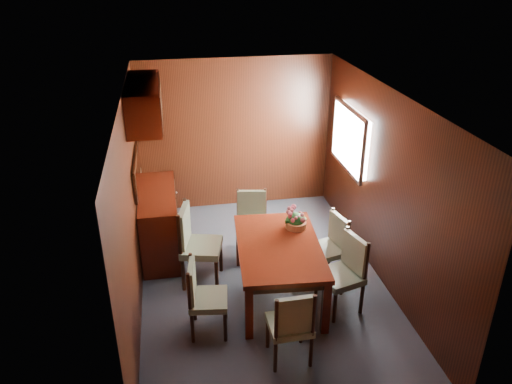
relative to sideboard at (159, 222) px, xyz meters
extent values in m
plane|color=#363D49|center=(1.25, -1.00, -0.45)|extent=(4.50, 4.50, 0.00)
cube|color=black|center=(-0.25, -1.00, 0.75)|extent=(0.02, 4.50, 2.40)
cube|color=black|center=(2.75, -1.00, 0.75)|extent=(0.02, 4.50, 2.40)
cube|color=black|center=(1.25, 1.25, 0.75)|extent=(3.00, 0.02, 2.40)
cube|color=black|center=(1.25, -3.25, 0.75)|extent=(3.00, 0.02, 2.40)
cube|color=black|center=(1.25, -1.00, 1.95)|extent=(3.00, 4.50, 0.02)
cube|color=white|center=(2.73, 0.10, 1.00)|extent=(0.14, 1.10, 0.80)
cube|color=#B2B2B7|center=(2.66, 0.10, 1.00)|extent=(0.04, 1.20, 0.90)
cube|color=black|center=(-0.22, 0.00, 0.83)|extent=(0.03, 1.36, 0.41)
cube|color=silver|center=(-0.20, 0.00, 0.83)|extent=(0.01, 1.30, 0.35)
cube|color=#350F06|center=(-0.05, 0.00, 1.68)|extent=(0.40, 1.40, 0.50)
cube|color=#350F06|center=(0.00, 0.00, 0.00)|extent=(0.48, 1.40, 0.90)
cube|color=#350F06|center=(0.91, -1.95, -0.12)|extent=(0.09, 0.09, 0.66)
cube|color=#350F06|center=(1.75, -2.02, -0.12)|extent=(0.09, 0.09, 0.66)
cube|color=#350F06|center=(1.02, -0.55, -0.12)|extent=(0.09, 0.09, 0.66)
cube|color=#350F06|center=(1.85, -0.61, -0.12)|extent=(0.09, 0.09, 0.66)
cube|color=black|center=(1.38, -1.28, 0.16)|extent=(0.95, 1.48, 0.10)
cube|color=#350F06|center=(1.38, -1.28, 0.24)|extent=(1.07, 1.60, 0.06)
cylinder|color=black|center=(0.36, -1.56, -0.27)|extent=(0.04, 0.04, 0.36)
cylinder|color=black|center=(0.31, -1.92, -0.27)|extent=(0.04, 0.04, 0.36)
cylinder|color=black|center=(0.70, -1.60, -0.27)|extent=(0.04, 0.04, 0.36)
cylinder|color=black|center=(0.66, -1.97, -0.27)|extent=(0.04, 0.04, 0.36)
cube|color=slate|center=(0.51, -1.76, -0.04)|extent=(0.45, 0.47, 0.07)
cylinder|color=black|center=(0.35, -1.56, 0.20)|extent=(0.04, 0.04, 0.48)
cylinder|color=black|center=(0.30, -1.92, 0.20)|extent=(0.04, 0.04, 0.48)
cube|color=slate|center=(0.34, -1.74, 0.22)|extent=(0.10, 0.39, 0.40)
cylinder|color=black|center=(0.36, -0.56, -0.24)|extent=(0.05, 0.05, 0.42)
cylinder|color=black|center=(0.26, -0.98, -0.24)|extent=(0.05, 0.05, 0.42)
cylinder|color=black|center=(0.76, -0.65, -0.24)|extent=(0.05, 0.05, 0.42)
cylinder|color=black|center=(0.66, -1.07, -0.24)|extent=(0.05, 0.05, 0.42)
cube|color=slate|center=(0.51, -0.82, 0.04)|extent=(0.58, 0.59, 0.09)
cylinder|color=black|center=(0.35, -0.56, 0.32)|extent=(0.05, 0.05, 0.56)
cylinder|color=black|center=(0.25, -0.98, 0.32)|extent=(0.05, 0.05, 0.56)
cube|color=slate|center=(0.32, -0.77, 0.34)|extent=(0.17, 0.46, 0.48)
cylinder|color=black|center=(2.26, -1.78, -0.26)|extent=(0.04, 0.04, 0.38)
cylinder|color=black|center=(2.15, -1.41, -0.26)|extent=(0.04, 0.04, 0.38)
cylinder|color=black|center=(1.90, -1.89, -0.26)|extent=(0.04, 0.04, 0.38)
cylinder|color=black|center=(1.79, -1.51, -0.26)|extent=(0.04, 0.04, 0.38)
cube|color=slate|center=(2.02, -1.65, -0.01)|extent=(0.53, 0.55, 0.08)
cylinder|color=black|center=(2.27, -1.78, 0.24)|extent=(0.04, 0.04, 0.51)
cylinder|color=black|center=(2.16, -1.41, 0.24)|extent=(0.04, 0.04, 0.51)
cube|color=slate|center=(2.19, -1.60, 0.26)|extent=(0.17, 0.41, 0.43)
cylinder|color=black|center=(2.27, -1.16, -0.27)|extent=(0.04, 0.04, 0.35)
cylinder|color=black|center=(2.18, -0.81, -0.27)|extent=(0.04, 0.04, 0.35)
cylinder|color=black|center=(1.93, -1.24, -0.27)|extent=(0.04, 0.04, 0.35)
cylinder|color=black|center=(1.85, -0.89, -0.27)|extent=(0.04, 0.04, 0.35)
cube|color=slate|center=(2.06, -1.03, -0.04)|extent=(0.48, 0.50, 0.07)
cylinder|color=black|center=(2.28, -1.16, 0.19)|extent=(0.04, 0.04, 0.47)
cylinder|color=black|center=(2.19, -0.81, 0.19)|extent=(0.04, 0.04, 0.47)
cube|color=slate|center=(2.22, -0.99, 0.21)|extent=(0.14, 0.38, 0.40)
cylinder|color=black|center=(1.09, -2.49, -0.27)|extent=(0.04, 0.04, 0.36)
cylinder|color=black|center=(1.46, -2.48, -0.27)|extent=(0.04, 0.04, 0.36)
cylinder|color=black|center=(1.08, -2.14, -0.27)|extent=(0.04, 0.04, 0.36)
cylinder|color=black|center=(1.45, -2.13, -0.27)|extent=(0.04, 0.04, 0.36)
cube|color=slate|center=(1.27, -2.31, -0.04)|extent=(0.43, 0.41, 0.07)
cylinder|color=black|center=(1.09, -2.50, 0.20)|extent=(0.04, 0.04, 0.48)
cylinder|color=black|center=(1.46, -2.49, 0.20)|extent=(0.04, 0.04, 0.48)
cube|color=slate|center=(1.27, -2.48, 0.22)|extent=(0.39, 0.06, 0.40)
cylinder|color=black|center=(1.44, -0.16, -0.27)|extent=(0.04, 0.04, 0.36)
cylinder|color=black|center=(1.08, -0.10, -0.27)|extent=(0.04, 0.04, 0.36)
cylinder|color=black|center=(1.38, -0.51, -0.27)|extent=(0.04, 0.04, 0.36)
cylinder|color=black|center=(1.02, -0.45, -0.27)|extent=(0.04, 0.04, 0.36)
cube|color=slate|center=(1.23, -0.30, -0.03)|extent=(0.49, 0.48, 0.07)
cylinder|color=black|center=(1.45, -0.15, 0.21)|extent=(0.04, 0.04, 0.48)
cylinder|color=black|center=(1.08, -0.09, 0.21)|extent=(0.04, 0.04, 0.48)
cube|color=slate|center=(1.26, -0.14, 0.23)|extent=(0.39, 0.12, 0.41)
cylinder|color=#B56337|center=(1.68, -0.93, 0.31)|extent=(0.26, 0.26, 0.08)
sphere|color=#1D571F|center=(1.68, -0.93, 0.37)|extent=(0.20, 0.20, 0.20)
camera|label=1|loc=(0.24, -6.11, 3.34)|focal=35.00mm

